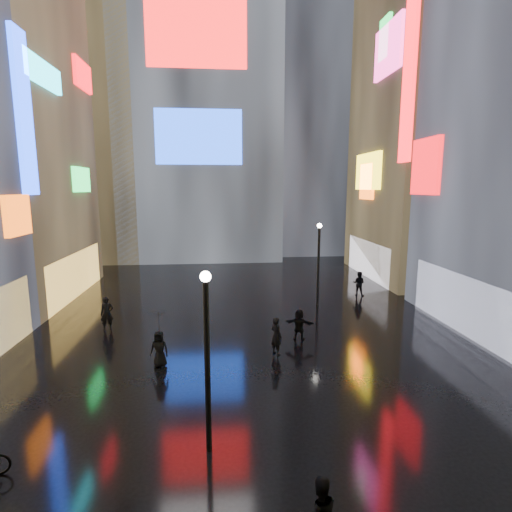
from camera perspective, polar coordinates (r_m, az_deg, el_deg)
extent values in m
plane|color=black|center=(22.96, -1.89, -8.97)|extent=(140.00, 140.00, 0.00)
cube|color=#E2500B|center=(22.23, -30.95, 5.01)|extent=(0.25, 2.24, 1.94)
cube|color=#1237E2|center=(24.00, -30.25, 17.18)|extent=(0.25, 1.40, 8.00)
cube|color=#FFC659|center=(29.97, -24.37, -2.42)|extent=(0.20, 10.00, 3.00)
cube|color=#16CC45|center=(31.05, -23.67, 9.95)|extent=(0.25, 3.00, 1.71)
cube|color=#16BFD7|center=(26.87, -28.27, 22.08)|extent=(0.25, 4.84, 1.37)
cube|color=red|center=(33.78, -23.53, 22.58)|extent=(0.25, 3.32, 1.94)
cube|color=white|center=(23.19, 27.32, -6.02)|extent=(0.20, 9.00, 3.00)
cube|color=red|center=(25.89, 23.11, 11.67)|extent=(0.25, 2.99, 3.26)
cube|color=red|center=(29.19, 21.00, 22.27)|extent=(0.25, 1.40, 10.00)
cube|color=black|center=(36.72, 24.29, 19.33)|extent=(10.00, 12.00, 28.00)
cube|color=white|center=(34.54, 15.74, -0.40)|extent=(0.20, 9.00, 3.00)
cube|color=yellow|center=(34.28, 15.71, 11.55)|extent=(0.25, 4.92, 2.91)
cube|color=#E22D87|center=(33.07, 18.39, 26.25)|extent=(0.25, 4.36, 3.46)
cube|color=#E2500B|center=(34.36, 15.58, 10.19)|extent=(0.25, 2.63, 2.87)
cube|color=#16CC45|center=(33.96, 17.96, 27.44)|extent=(0.25, 1.69, 2.90)
cube|color=black|center=(47.73, -8.02, 26.25)|extent=(16.00, 14.00, 42.00)
cube|color=#FF1414|center=(40.98, -8.53, 29.08)|extent=(9.00, 0.20, 6.00)
cube|color=#194CFF|center=(38.92, -8.18, 16.49)|extent=(8.00, 0.20, 5.00)
cube|color=black|center=(49.75, 7.15, 20.84)|extent=(12.00, 12.00, 34.00)
cube|color=black|center=(45.87, -22.32, 16.10)|extent=(10.00, 10.00, 26.00)
cylinder|color=black|center=(11.44, -6.95, -15.50)|extent=(0.16, 0.16, 5.00)
sphere|color=white|center=(10.61, -7.24, -2.93)|extent=(0.30, 0.30, 0.30)
cylinder|color=black|center=(25.35, 8.91, -1.44)|extent=(0.16, 0.16, 5.00)
sphere|color=white|center=(24.98, 9.06, 4.31)|extent=(0.30, 0.30, 0.30)
imported|color=black|center=(17.42, -13.64, -12.78)|extent=(0.84, 0.64, 1.54)
imported|color=black|center=(19.85, 6.19, -9.72)|extent=(1.50, 0.94, 1.54)
imported|color=black|center=(22.34, -20.52, -7.75)|extent=(0.73, 0.56, 1.77)
imported|color=black|center=(28.47, 14.47, -3.81)|extent=(1.03, 0.98, 1.69)
imported|color=black|center=(17.00, -13.81, -9.03)|extent=(1.23, 1.22, 0.86)
imported|color=black|center=(18.11, 2.92, -11.35)|extent=(0.69, 0.74, 1.70)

